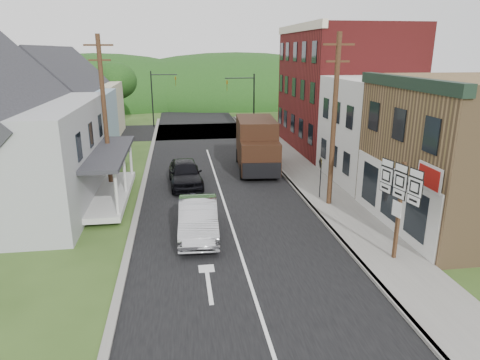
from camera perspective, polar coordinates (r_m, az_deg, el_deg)
name	(u,v)px	position (r m, az deg, el deg)	size (l,w,h in m)	color
ground	(236,239)	(19.42, -0.58, -7.83)	(120.00, 120.00, 0.00)	#2D4719
road	(216,176)	(28.75, -3.28, 0.47)	(9.00, 90.00, 0.02)	black
cross_road	(201,131)	(45.27, -5.25, 6.52)	(60.00, 9.00, 0.02)	black
sidewalk_right	(309,180)	(27.96, 9.22, -0.04)	(2.80, 55.00, 0.15)	slate
curb_right	(289,181)	(27.59, 6.54, -0.16)	(0.20, 55.00, 0.15)	slate
curb_left	(143,188)	(26.82, -12.84, -1.02)	(0.30, 55.00, 0.12)	slate
storefront_tan	(477,155)	(22.66, 29.04, 2.98)	(8.00, 8.00, 7.00)	brown
storefront_white	(397,131)	(28.88, 20.16, 6.17)	(8.00, 7.00, 6.50)	silver
storefront_red	(343,89)	(37.21, 13.52, 11.65)	(8.00, 12.00, 10.00)	maroon
house_blue	(63,111)	(35.81, -22.49, 8.55)	(7.14, 8.16, 7.28)	#839CB3
house_cream	(81,98)	(44.64, -20.44, 10.19)	(7.14, 8.16, 7.28)	#BCB491
utility_pole_right	(334,121)	(22.70, 12.42, 7.73)	(1.60, 0.26, 9.00)	#472D19
utility_pole_left	(105,113)	(26.04, -17.60, 8.48)	(1.60, 0.26, 9.00)	#472D19
traffic_signal_right	(247,98)	(41.74, 0.91, 10.92)	(2.87, 0.20, 6.00)	black
traffic_signal_left	(158,92)	(48.21, -10.83, 11.44)	(2.87, 0.20, 6.00)	black
tree_left_d	(115,81)	(50.02, -16.35, 12.56)	(4.80, 4.80, 6.94)	#382616
forested_ridge	(191,101)	(72.96, -6.54, 10.43)	(90.00, 30.00, 16.00)	#13330F
silver_sedan	(198,219)	(19.53, -5.58, -5.18)	(1.71, 4.92, 1.62)	#B8B8BE
dark_sedan	(185,173)	(26.72, -7.31, 0.91)	(1.93, 4.81, 1.64)	black
delivery_van	(257,145)	(29.94, 2.25, 4.70)	(3.09, 6.54, 3.55)	black
route_sign_cluster	(399,197)	(17.53, 20.48, -2.18)	(0.54, 2.23, 3.96)	#472D19
warning_sign	(320,172)	(24.19, 10.67, 1.08)	(0.12, 0.65, 2.34)	black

